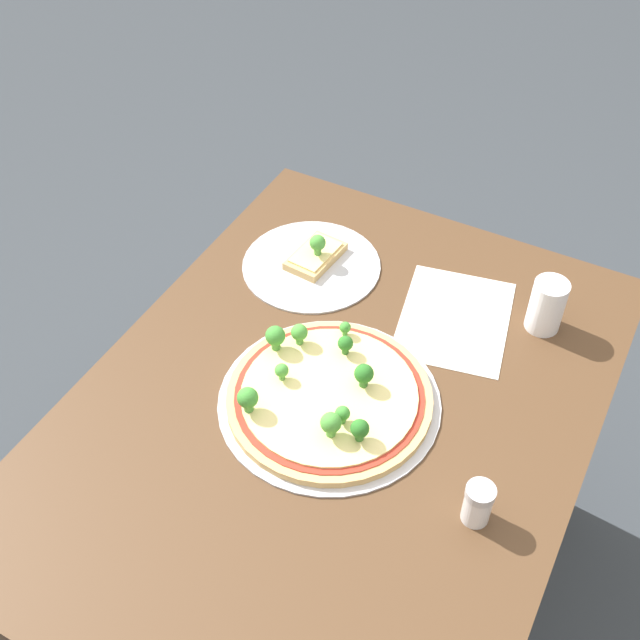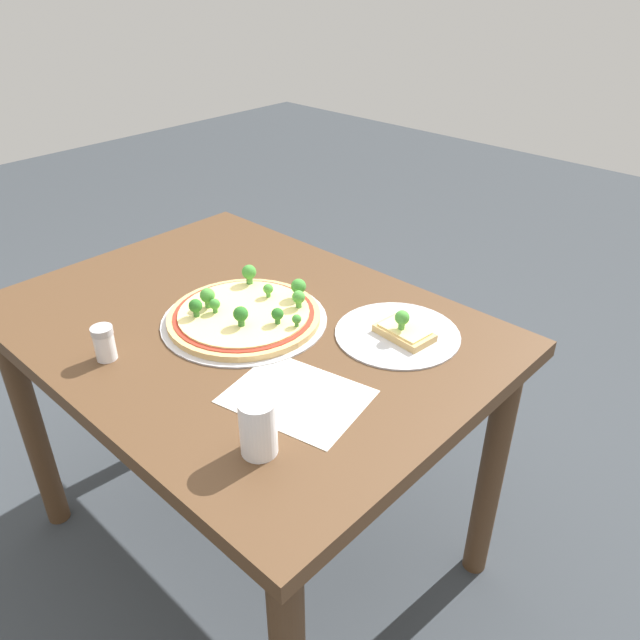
% 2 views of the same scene
% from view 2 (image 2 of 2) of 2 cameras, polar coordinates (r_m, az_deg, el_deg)
% --- Properties ---
extents(ground_plane, '(8.00, 8.00, 0.00)m').
position_cam_2_polar(ground_plane, '(1.86, -5.65, -19.33)').
color(ground_plane, '#33383D').
extents(dining_table, '(1.09, 0.80, 0.71)m').
position_cam_2_polar(dining_table, '(1.44, -6.89, -3.67)').
color(dining_table, '#4C331E').
rests_on(dining_table, ground_plane).
extents(pizza_tray_whole, '(0.37, 0.37, 0.07)m').
position_cam_2_polar(pizza_tray_whole, '(1.38, -6.81, 0.46)').
color(pizza_tray_whole, '#B7B7BC').
rests_on(pizza_tray_whole, dining_table).
extents(pizza_tray_slice, '(0.27, 0.27, 0.07)m').
position_cam_2_polar(pizza_tray_slice, '(1.33, 7.33, -1.13)').
color(pizza_tray_slice, '#B7B7BC').
rests_on(pizza_tray_slice, dining_table).
extents(drinking_cup, '(0.06, 0.06, 0.10)m').
position_cam_2_polar(drinking_cup, '(1.02, -5.68, -9.74)').
color(drinking_cup, white).
rests_on(drinking_cup, dining_table).
extents(condiment_shaker, '(0.04, 0.04, 0.07)m').
position_cam_2_polar(condiment_shaker, '(1.31, -19.12, -1.99)').
color(condiment_shaker, silver).
rests_on(condiment_shaker, dining_table).
extents(paper_menu, '(0.28, 0.24, 0.00)m').
position_cam_2_polar(paper_menu, '(1.16, -2.13, -7.00)').
color(paper_menu, silver).
rests_on(paper_menu, dining_table).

